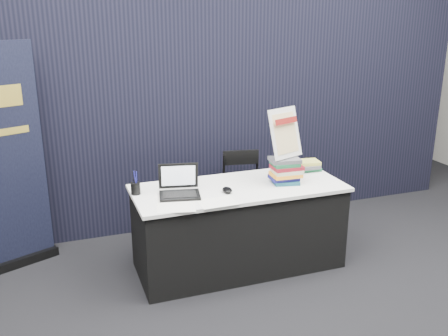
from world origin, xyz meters
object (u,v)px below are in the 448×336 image
display_table (239,227)px  laptop (178,188)px  book_stack_short (307,166)px  book_stack_tall (285,171)px  info_sign (285,134)px  stacking_chair (246,190)px

display_table → laptop: laptop is taller
book_stack_short → book_stack_tall: bearing=-145.2°
info_sign → display_table: bearing=156.9°
display_table → stacking_chair: 0.68m
info_sign → stacking_chair: 0.95m
display_table → laptop: size_ratio=4.95×
display_table → info_sign: info_sign is taller
stacking_chair → laptop: bearing=-133.7°
book_stack_short → stacking_chair: stacking_chair is taller
stacking_chair → book_stack_short: bearing=-31.7°
display_table → info_sign: (0.41, -0.02, 0.81)m
book_stack_short → stacking_chair: 0.69m
book_stack_tall → book_stack_short: bearing=34.8°
laptop → info_sign: bearing=12.0°
laptop → info_sign: info_sign is taller
display_table → stacking_chair: size_ratio=2.14×
laptop → book_stack_tall: bearing=10.1°
book_stack_tall → book_stack_short: 0.44m
book_stack_tall → book_stack_short: book_stack_tall is taller
book_stack_short → stacking_chair: size_ratio=0.26×
book_stack_tall → laptop: bearing=178.6°
display_table → info_sign: size_ratio=4.11×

